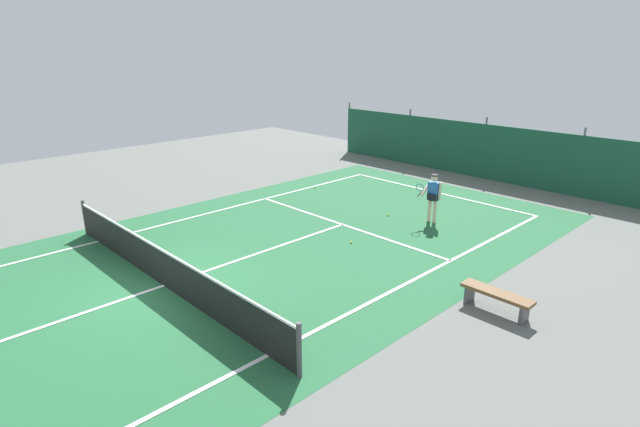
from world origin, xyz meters
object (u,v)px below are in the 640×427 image
tennis_ball_by_sideline (351,242)px  tennis_ball_midcourt (389,215)px  tennis_player (433,195)px  tennis_ball_near_player (315,187)px  parked_car (572,159)px  courtside_bench (497,296)px  tennis_net (162,267)px

tennis_ball_by_sideline → tennis_ball_midcourt: bearing=106.3°
tennis_player → tennis_ball_near_player: size_ratio=24.85×
parked_car → courtside_bench: parked_car is taller
tennis_net → tennis_ball_near_player: bearing=113.8°
tennis_net → parked_car: 18.54m
tennis_ball_by_sideline → parked_car: parked_car is taller
tennis_ball_by_sideline → tennis_ball_near_player: bearing=146.5°
tennis_net → courtside_bench: bearing=36.7°
tennis_ball_midcourt → parked_car: parked_car is taller
tennis_player → tennis_ball_midcourt: tennis_player is taller
tennis_ball_by_sideline → parked_car: 13.05m
tennis_ball_near_player → tennis_ball_by_sideline: same height
tennis_ball_near_player → tennis_ball_by_sideline: (5.23, -3.46, 0.00)m
tennis_net → tennis_player: (1.88, 8.74, 0.45)m
tennis_net → tennis_ball_near_player: size_ratio=153.33×
tennis_ball_near_player → courtside_bench: bearing=-22.1°
tennis_net → courtside_bench: 7.87m
tennis_ball_midcourt → courtside_bench: bearing=-31.1°
tennis_net → tennis_player: 8.96m
tennis_ball_midcourt → parked_car: bearing=77.4°
tennis_ball_midcourt → courtside_bench: 6.80m
tennis_net → tennis_player: bearing=77.9°
tennis_ball_near_player → parked_car: 11.62m
tennis_ball_by_sideline → courtside_bench: courtside_bench is taller
tennis_net → courtside_bench: tennis_net is taller
parked_car → tennis_player: bearing=88.4°
tennis_player → tennis_ball_midcourt: size_ratio=24.85×
tennis_net → tennis_player: size_ratio=6.17×
parked_car → courtside_bench: (3.55, -13.64, -0.46)m
tennis_net → tennis_ball_by_sideline: bearing=76.2°
parked_car → courtside_bench: 14.10m
tennis_net → courtside_bench: size_ratio=6.33×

